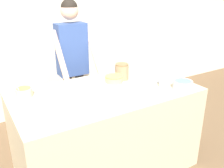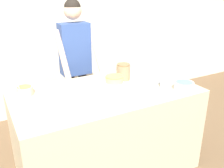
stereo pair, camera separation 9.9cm
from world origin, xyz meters
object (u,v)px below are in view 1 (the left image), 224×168
cake (114,83)px  drinking_glass (163,81)px  frosting_bowl_white (102,95)px  ceramic_plate (150,80)px  stoneware_jar (122,72)px  frosting_bowl_olive (24,92)px  person_baker (72,56)px  frosting_bowl_blue (183,85)px

cake → drinking_glass: (0.44, -0.21, 0.01)m
cake → frosting_bowl_white: (-0.22, -0.17, -0.01)m
drinking_glass → ceramic_plate: bearing=86.8°
frosting_bowl_white → ceramic_plate: (0.68, 0.16, -0.03)m
frosting_bowl_white → ceramic_plate: 0.69m
stoneware_jar → drinking_glass: bearing=-59.1°
ceramic_plate → stoneware_jar: bearing=142.7°
frosting_bowl_white → drinking_glass: size_ratio=1.17×
ceramic_plate → frosting_bowl_olive: bearing=168.3°
person_baker → ceramic_plate: bearing=-56.5°
frosting_bowl_white → drinking_glass: bearing=-4.1°
frosting_bowl_olive → stoneware_jar: bearing=-4.2°
person_baker → frosting_bowl_white: bearing=-97.4°
person_baker → stoneware_jar: 0.71m
person_baker → ceramic_plate: (0.55, -0.83, -0.15)m
person_baker → frosting_bowl_white: 1.00m
ceramic_plate → stoneware_jar: 0.32m
stoneware_jar → frosting_bowl_white: bearing=-141.3°
cake → drinking_glass: 0.49m
frosting_bowl_olive → ceramic_plate: bearing=-11.7°
frosting_bowl_white → frosting_bowl_olive: 0.72m
person_baker → frosting_bowl_white: (-0.13, -0.98, -0.12)m
person_baker → ceramic_plate: person_baker is taller
frosting_bowl_blue → ceramic_plate: 0.38m
ceramic_plate → drinking_glass: bearing=-93.2°
person_baker → frosting_bowl_blue: bearing=-60.8°
drinking_glass → ceramic_plate: drinking_glass is taller
drinking_glass → frosting_bowl_blue: bearing=-50.0°
frosting_bowl_olive → drinking_glass: (1.25, -0.47, 0.02)m
cake → ceramic_plate: (0.45, -0.01, -0.05)m
person_baker → frosting_bowl_blue: size_ratio=9.12×
frosting_bowl_olive → stoneware_jar: 1.02m
frosting_bowl_olive → cake: bearing=-17.2°
person_baker → stoneware_jar: person_baker is taller
frosting_bowl_blue → stoneware_jar: stoneware_jar is taller
cake → frosting_bowl_blue: 0.67m
cake → frosting_bowl_blue: bearing=-32.8°
frosting_bowl_blue → stoneware_jar: size_ratio=1.08×
frosting_bowl_white → stoneware_jar: (0.43, 0.34, 0.05)m
person_baker → frosting_bowl_olive: bearing=-141.7°
person_baker → cake: 0.83m
person_baker → drinking_glass: bearing=-62.6°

